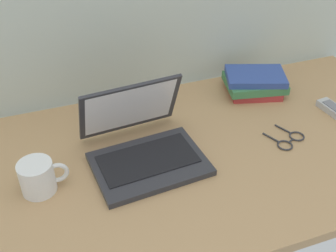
{
  "coord_description": "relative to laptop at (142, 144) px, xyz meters",
  "views": [
    {
      "loc": [
        -0.37,
        -0.87,
        0.84
      ],
      "look_at": [
        -0.06,
        0.0,
        0.15
      ],
      "focal_mm": 45.36,
      "sensor_mm": 36.0,
      "label": 1
    }
  ],
  "objects": [
    {
      "name": "desk",
      "position": [
        0.12,
        -0.04,
        -0.06
      ],
      "size": [
        1.6,
        0.76,
        0.03
      ],
      "color": "tan",
      "rests_on": "ground"
    },
    {
      "name": "book_stack",
      "position": [
        0.48,
        0.2,
        -0.01
      ],
      "size": [
        0.24,
        0.2,
        0.08
      ],
      "color": "#B23333",
      "rests_on": "desk"
    },
    {
      "name": "laptop",
      "position": [
        0.0,
        0.0,
        0.0
      ],
      "size": [
        0.33,
        0.32,
        0.21
      ],
      "color": "#2D2D33",
      "rests_on": "desk"
    },
    {
      "name": "eyeglasses",
      "position": [
        0.44,
        -0.09,
        -0.04
      ],
      "size": [
        0.12,
        0.13,
        0.01
      ],
      "color": "#333338",
      "rests_on": "desk"
    },
    {
      "name": "coffee_mug",
      "position": [
        -0.29,
        -0.04,
        0.0
      ],
      "size": [
        0.13,
        0.09,
        0.09
      ],
      "color": "white",
      "rests_on": "desk"
    }
  ]
}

